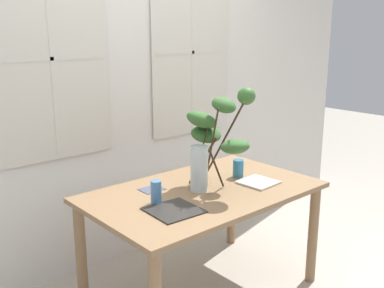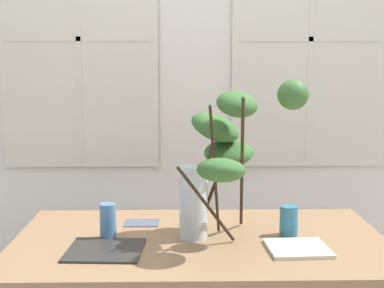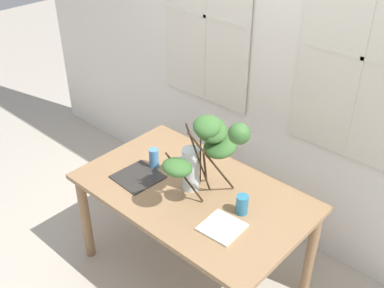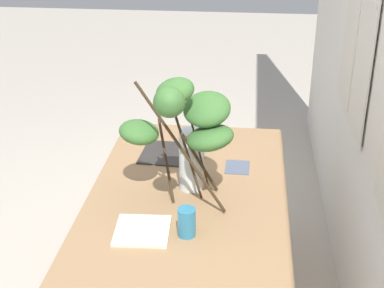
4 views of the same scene
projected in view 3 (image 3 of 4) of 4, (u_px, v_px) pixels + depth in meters
ground at (193, 271)px, 3.29m from camera, size 14.00×14.00×0.00m
back_wall_with_windows at (281, 36)px, 3.02m from camera, size 5.16×0.14×3.02m
dining_table at (193, 202)px, 2.95m from camera, size 1.47×0.90×0.73m
vase_with_branches at (205, 149)px, 2.67m from camera, size 0.51×0.57×0.63m
drinking_glass_blue_left at (154, 158)px, 3.07m from camera, size 0.06×0.06×0.14m
drinking_glass_blue_right at (242, 205)px, 2.68m from camera, size 0.07×0.07×0.12m
plate_square_left at (138, 177)px, 3.01m from camera, size 0.29×0.29×0.01m
plate_square_right at (222, 227)px, 2.60m from camera, size 0.23×0.23×0.01m
napkin_folded at (188, 161)px, 3.17m from camera, size 0.15×0.12×0.00m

